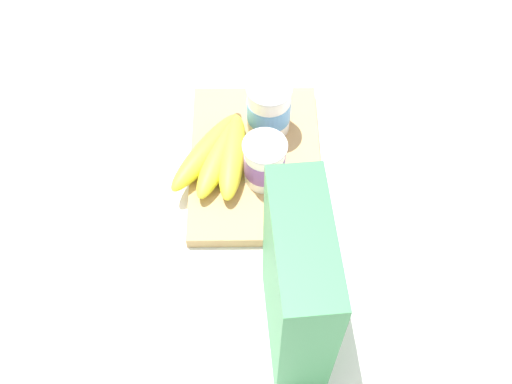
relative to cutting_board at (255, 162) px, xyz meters
name	(u,v)px	position (x,y,z in m)	size (l,w,h in m)	color
ground_plane	(255,166)	(0.00, 0.00, -0.01)	(2.40, 2.40, 0.00)	silver
cutting_board	(255,162)	(0.00, 0.00, 0.00)	(0.30, 0.21, 0.02)	tan
cereal_box	(297,290)	(0.28, 0.05, 0.13)	(0.17, 0.06, 0.27)	#38844C
yogurt_cup_front	(269,108)	(-0.06, 0.02, 0.06)	(0.07, 0.07, 0.09)	white
yogurt_cup_back	(265,162)	(0.04, 0.01, 0.05)	(0.07, 0.07, 0.08)	white
banana_bunch	(219,155)	(0.01, -0.06, 0.03)	(0.17, 0.13, 0.04)	yellow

